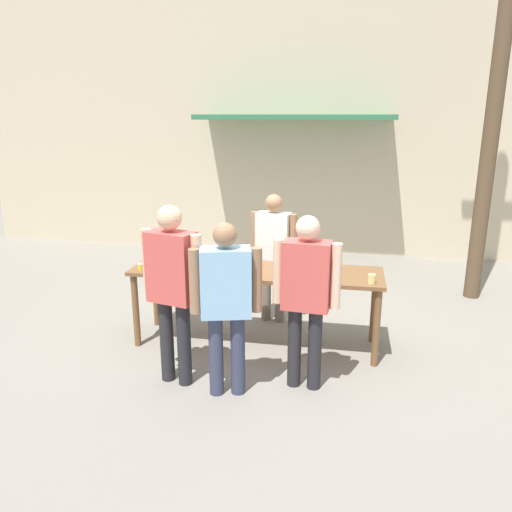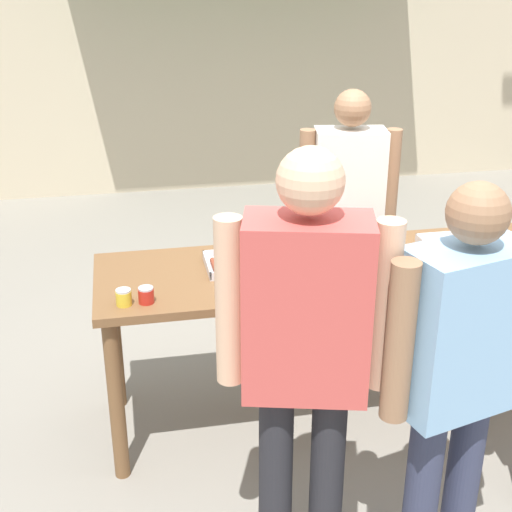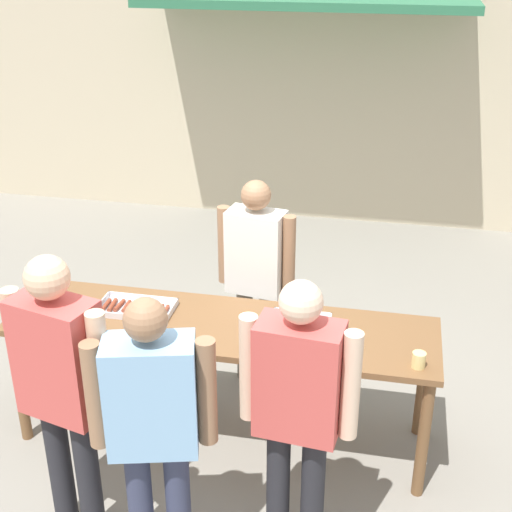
{
  "view_description": "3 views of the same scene",
  "coord_description": "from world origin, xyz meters",
  "px_view_note": "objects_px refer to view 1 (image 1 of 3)",
  "views": [
    {
      "loc": [
        0.92,
        -4.96,
        2.44
      ],
      "look_at": [
        0.0,
        0.0,
        1.0
      ],
      "focal_mm": 35.0,
      "sensor_mm": 36.0,
      "label": 1
    },
    {
      "loc": [
        -1.17,
        -2.99,
        2.24
      ],
      "look_at": [
        -0.57,
        0.06,
        0.9
      ],
      "focal_mm": 50.0,
      "sensor_mm": 36.0,
      "label": 2
    },
    {
      "loc": [
        0.97,
        -3.66,
        3.1
      ],
      "look_at": [
        0.09,
        0.67,
        1.01
      ],
      "focal_mm": 50.0,
      "sensor_mm": 36.0,
      "label": 3
    }
  ],
  "objects_px": {
    "food_tray_sausages": "(205,264)",
    "beer_cup": "(372,279)",
    "condiment_jar_ketchup": "(149,267)",
    "person_customer_holding_hotdog": "(172,281)",
    "food_tray_buns": "(301,269)",
    "condiment_jar_mustard": "(141,267)",
    "person_server_behind_table": "(273,247)",
    "person_customer_with_cup": "(306,289)",
    "utility_pole": "(502,49)",
    "person_customer_waiting_in_line": "(226,296)"
  },
  "relations": [
    {
      "from": "condiment_jar_ketchup",
      "to": "person_server_behind_table",
      "type": "height_order",
      "value": "person_server_behind_table"
    },
    {
      "from": "food_tray_sausages",
      "to": "person_customer_with_cup",
      "type": "bearing_deg",
      "value": -36.37
    },
    {
      "from": "person_customer_with_cup",
      "to": "condiment_jar_ketchup",
      "type": "bearing_deg",
      "value": -12.97
    },
    {
      "from": "person_server_behind_table",
      "to": "utility_pole",
      "type": "relative_size",
      "value": 0.25
    },
    {
      "from": "food_tray_buns",
      "to": "food_tray_sausages",
      "type": "bearing_deg",
      "value": -179.95
    },
    {
      "from": "person_customer_holding_hotdog",
      "to": "utility_pole",
      "type": "height_order",
      "value": "utility_pole"
    },
    {
      "from": "condiment_jar_mustard",
      "to": "person_server_behind_table",
      "type": "bearing_deg",
      "value": 35.26
    },
    {
      "from": "condiment_jar_mustard",
      "to": "person_server_behind_table",
      "type": "xyz_separation_m",
      "value": [
        1.28,
        0.9,
        0.04
      ]
    },
    {
      "from": "food_tray_sausages",
      "to": "condiment_jar_ketchup",
      "type": "height_order",
      "value": "condiment_jar_ketchup"
    },
    {
      "from": "condiment_jar_ketchup",
      "to": "person_server_behind_table",
      "type": "bearing_deg",
      "value": 37.27
    },
    {
      "from": "food_tray_buns",
      "to": "person_customer_with_cup",
      "type": "height_order",
      "value": "person_customer_with_cup"
    },
    {
      "from": "person_server_behind_table",
      "to": "food_tray_buns",
      "type": "bearing_deg",
      "value": -48.03
    },
    {
      "from": "person_customer_holding_hotdog",
      "to": "utility_pole",
      "type": "relative_size",
      "value": 0.27
    },
    {
      "from": "person_server_behind_table",
      "to": "person_customer_waiting_in_line",
      "type": "xyz_separation_m",
      "value": [
        -0.15,
        -1.72,
        0.0
      ]
    },
    {
      "from": "food_tray_sausages",
      "to": "utility_pole",
      "type": "height_order",
      "value": "utility_pole"
    },
    {
      "from": "person_customer_with_cup",
      "to": "utility_pole",
      "type": "bearing_deg",
      "value": -120.79
    },
    {
      "from": "food_tray_sausages",
      "to": "condiment_jar_mustard",
      "type": "height_order",
      "value": "condiment_jar_mustard"
    },
    {
      "from": "food_tray_buns",
      "to": "person_customer_waiting_in_line",
      "type": "relative_size",
      "value": 0.23
    },
    {
      "from": "food_tray_buns",
      "to": "person_customer_holding_hotdog",
      "type": "height_order",
      "value": "person_customer_holding_hotdog"
    },
    {
      "from": "person_customer_waiting_in_line",
      "to": "utility_pole",
      "type": "xyz_separation_m",
      "value": [
        2.74,
        3.05,
        2.27
      ]
    },
    {
      "from": "person_customer_holding_hotdog",
      "to": "condiment_jar_ketchup",
      "type": "bearing_deg",
      "value": -39.52
    },
    {
      "from": "food_tray_buns",
      "to": "person_customer_holding_hotdog",
      "type": "xyz_separation_m",
      "value": [
        -1.06,
        -0.99,
        0.13
      ]
    },
    {
      "from": "condiment_jar_mustard",
      "to": "beer_cup",
      "type": "height_order",
      "value": "beer_cup"
    },
    {
      "from": "condiment_jar_ketchup",
      "to": "person_customer_with_cup",
      "type": "distance_m",
      "value": 1.8
    },
    {
      "from": "person_customer_holding_hotdog",
      "to": "utility_pole",
      "type": "distance_m",
      "value": 4.91
    },
    {
      "from": "beer_cup",
      "to": "person_customer_waiting_in_line",
      "type": "height_order",
      "value": "person_customer_waiting_in_line"
    },
    {
      "from": "condiment_jar_mustard",
      "to": "utility_pole",
      "type": "bearing_deg",
      "value": 30.01
    },
    {
      "from": "food_tray_sausages",
      "to": "condiment_jar_ketchup",
      "type": "bearing_deg",
      "value": -151.31
    },
    {
      "from": "condiment_jar_mustard",
      "to": "utility_pole",
      "type": "distance_m",
      "value": 5.03
    },
    {
      "from": "person_customer_holding_hotdog",
      "to": "person_customer_with_cup",
      "type": "relative_size",
      "value": 1.05
    },
    {
      "from": "condiment_jar_mustard",
      "to": "condiment_jar_ketchup",
      "type": "bearing_deg",
      "value": 1.64
    },
    {
      "from": "food_tray_sausages",
      "to": "beer_cup",
      "type": "relative_size",
      "value": 5.24
    },
    {
      "from": "condiment_jar_ketchup",
      "to": "person_customer_waiting_in_line",
      "type": "bearing_deg",
      "value": -38.34
    },
    {
      "from": "condiment_jar_ketchup",
      "to": "person_customer_holding_hotdog",
      "type": "distance_m",
      "value": 0.88
    },
    {
      "from": "condiment_jar_ketchup",
      "to": "beer_cup",
      "type": "xyz_separation_m",
      "value": [
        2.29,
        0.0,
        0.01
      ]
    },
    {
      "from": "person_customer_with_cup",
      "to": "utility_pole",
      "type": "xyz_separation_m",
      "value": [
        2.08,
        2.81,
        2.24
      ]
    },
    {
      "from": "food_tray_sausages",
      "to": "person_customer_with_cup",
      "type": "xyz_separation_m",
      "value": [
        1.17,
        -0.86,
        0.09
      ]
    },
    {
      "from": "food_tray_sausages",
      "to": "utility_pole",
      "type": "distance_m",
      "value": 4.45
    },
    {
      "from": "beer_cup",
      "to": "person_server_behind_table",
      "type": "bearing_deg",
      "value": 140.81
    },
    {
      "from": "condiment_jar_ketchup",
      "to": "food_tray_sausages",
      "type": "bearing_deg",
      "value": 28.69
    },
    {
      "from": "food_tray_buns",
      "to": "condiment_jar_mustard",
      "type": "bearing_deg",
      "value": -170.04
    },
    {
      "from": "person_server_behind_table",
      "to": "condiment_jar_mustard",
      "type": "bearing_deg",
      "value": -135.13
    },
    {
      "from": "person_server_behind_table",
      "to": "person_customer_with_cup",
      "type": "distance_m",
      "value": 1.56
    },
    {
      "from": "condiment_jar_ketchup",
      "to": "person_customer_holding_hotdog",
      "type": "height_order",
      "value": "person_customer_holding_hotdog"
    },
    {
      "from": "condiment_jar_mustard",
      "to": "beer_cup",
      "type": "bearing_deg",
      "value": 0.11
    },
    {
      "from": "condiment_jar_mustard",
      "to": "beer_cup",
      "type": "xyz_separation_m",
      "value": [
        2.38,
        0.0,
        0.01
      ]
    },
    {
      "from": "condiment_jar_ketchup",
      "to": "utility_pole",
      "type": "xyz_separation_m",
      "value": [
        3.78,
        2.23,
        2.31
      ]
    },
    {
      "from": "person_server_behind_table",
      "to": "utility_pole",
      "type": "xyz_separation_m",
      "value": [
        2.59,
        1.33,
        2.27
      ]
    },
    {
      "from": "food_tray_buns",
      "to": "beer_cup",
      "type": "xyz_separation_m",
      "value": [
        0.72,
        -0.29,
        0.02
      ]
    },
    {
      "from": "food_tray_buns",
      "to": "condiment_jar_ketchup",
      "type": "height_order",
      "value": "condiment_jar_ketchup"
    }
  ]
}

